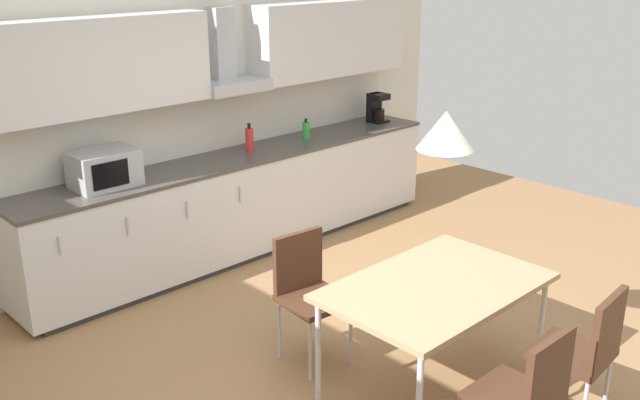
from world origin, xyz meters
The scene contains 14 objects.
ground_plane centered at (0.00, 0.00, -0.01)m, with size 9.30×7.40×0.02m, color #9E754C.
wall_back centered at (0.00, 2.52, 1.30)m, with size 7.44×0.10×2.61m, color silver.
kitchen_counter centered at (0.89, 2.17, 0.46)m, with size 4.24×0.63×0.91m.
backsplash_tile centered at (0.89, 2.46, 1.15)m, with size 4.22×0.02×0.48m, color silver.
upper_wall_cabinets centered at (0.89, 2.30, 1.80)m, with size 4.22×0.40×0.70m.
microwave centered at (-0.41, 2.17, 1.05)m, with size 0.48×0.35×0.28m.
coffee_maker centered at (2.70, 2.19, 1.06)m, with size 0.18×0.19×0.30m.
bottle_green centered at (1.68, 2.17, 0.99)m, with size 0.07×0.07×0.20m.
bottle_red centered at (1.01, 2.20, 1.02)m, with size 0.07×0.07×0.25m.
dining_table centered at (0.37, -0.40, 0.68)m, with size 1.35×0.88×0.73m.
chair_far_left centered at (0.07, 0.42, 0.53)m, with size 0.44×0.44×0.87m.
chair_near_left centered at (0.07, -1.22, 0.53)m, with size 0.41×0.41×0.87m.
chair_near_right centered at (0.68, -1.22, 0.53)m, with size 0.43×0.43×0.87m.
pendant_lamp centered at (0.37, -0.40, 1.67)m, with size 0.32×0.32×0.22m, color silver.
Camera 1 is at (-2.80, -2.70, 2.62)m, focal length 40.00 mm.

